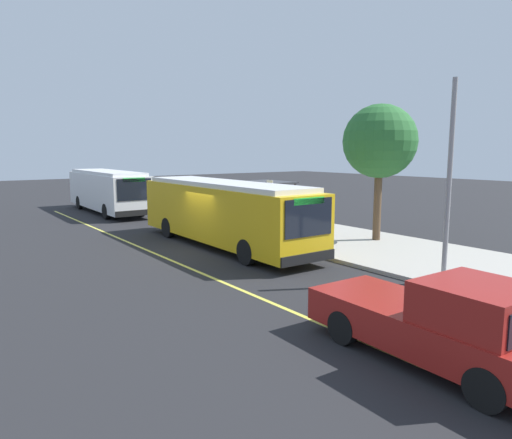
{
  "coord_description": "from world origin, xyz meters",
  "views": [
    {
      "loc": [
        17.47,
        -10.04,
        4.27
      ],
      "look_at": [
        2.82,
        0.71,
        1.6
      ],
      "focal_mm": 32.34,
      "sensor_mm": 36.0,
      "label": 1
    }
  ],
  "objects_px": {
    "route_sign_post": "(270,200)",
    "pickup_truck": "(443,324)",
    "pedestrian_commuter": "(240,209)",
    "waiting_bench": "(273,216)",
    "transit_bus_second": "(108,190)",
    "transit_bus_main": "(224,211)"
  },
  "relations": [
    {
      "from": "waiting_bench",
      "to": "route_sign_post",
      "type": "relative_size",
      "value": 0.57
    },
    {
      "from": "pickup_truck",
      "to": "waiting_bench",
      "type": "bearing_deg",
      "value": 152.83
    },
    {
      "from": "transit_bus_second",
      "to": "waiting_bench",
      "type": "height_order",
      "value": "transit_bus_second"
    },
    {
      "from": "pickup_truck",
      "to": "pedestrian_commuter",
      "type": "height_order",
      "value": "pickup_truck"
    },
    {
      "from": "pickup_truck",
      "to": "waiting_bench",
      "type": "relative_size",
      "value": 3.41
    },
    {
      "from": "transit_bus_second",
      "to": "pickup_truck",
      "type": "bearing_deg",
      "value": -5.25
    },
    {
      "from": "pickup_truck",
      "to": "transit_bus_main",
      "type": "bearing_deg",
      "value": 167.46
    },
    {
      "from": "transit_bus_main",
      "to": "waiting_bench",
      "type": "xyz_separation_m",
      "value": [
        -2.9,
        5.16,
        -0.98
      ]
    },
    {
      "from": "pickup_truck",
      "to": "waiting_bench",
      "type": "height_order",
      "value": "pickup_truck"
    },
    {
      "from": "waiting_bench",
      "to": "route_sign_post",
      "type": "height_order",
      "value": "route_sign_post"
    },
    {
      "from": "transit_bus_main",
      "to": "pedestrian_commuter",
      "type": "relative_size",
      "value": 6.86
    },
    {
      "from": "route_sign_post",
      "to": "pickup_truck",
      "type": "bearing_deg",
      "value": -23.26
    },
    {
      "from": "transit_bus_main",
      "to": "route_sign_post",
      "type": "xyz_separation_m",
      "value": [
        0.13,
        2.57,
        0.34
      ]
    },
    {
      "from": "transit_bus_second",
      "to": "pedestrian_commuter",
      "type": "height_order",
      "value": "transit_bus_second"
    },
    {
      "from": "transit_bus_main",
      "to": "pedestrian_commuter",
      "type": "xyz_separation_m",
      "value": [
        -3.44,
        3.27,
        -0.5
      ]
    },
    {
      "from": "transit_bus_main",
      "to": "waiting_bench",
      "type": "bearing_deg",
      "value": 119.29
    },
    {
      "from": "waiting_bench",
      "to": "pickup_truck",
      "type": "bearing_deg",
      "value": -27.17
    },
    {
      "from": "transit_bus_second",
      "to": "waiting_bench",
      "type": "xyz_separation_m",
      "value": [
        11.97,
        5.45,
        -0.98
      ]
    },
    {
      "from": "transit_bus_main",
      "to": "pickup_truck",
      "type": "height_order",
      "value": "transit_bus_main"
    },
    {
      "from": "transit_bus_second",
      "to": "pickup_truck",
      "type": "height_order",
      "value": "transit_bus_second"
    },
    {
      "from": "waiting_bench",
      "to": "route_sign_post",
      "type": "bearing_deg",
      "value": -40.68
    },
    {
      "from": "transit_bus_second",
      "to": "waiting_bench",
      "type": "bearing_deg",
      "value": 24.47
    }
  ]
}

